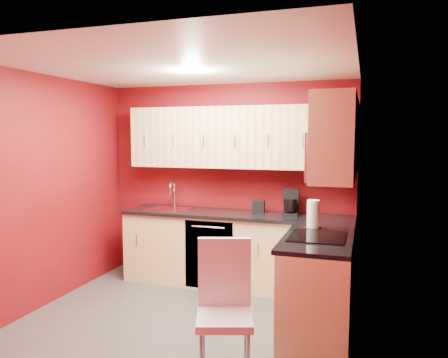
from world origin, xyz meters
The scene contains 21 objects.
floor centered at (0.00, 0.00, 0.00)m, with size 3.20×3.20×0.00m, color #474542.
ceiling centered at (0.00, 0.00, 2.50)m, with size 3.20×3.20×0.00m, color white.
wall_back centered at (0.00, 1.50, 1.25)m, with size 3.20×3.20×0.00m, color maroon.
wall_front centered at (0.00, -1.50, 1.25)m, with size 3.20×3.20×0.00m, color maroon.
wall_left centered at (-1.60, 0.00, 1.25)m, with size 3.00×3.00×0.00m, color maroon.
wall_right centered at (1.60, 0.00, 1.25)m, with size 3.00×3.00×0.00m, color maroon.
base_cabinets_back centered at (0.20, 1.20, 0.43)m, with size 2.80×0.60×0.87m, color #E8CA85.
base_cabinets_right centered at (1.30, 0.25, 0.43)m, with size 0.60×1.30×0.87m, color #E8CA85.
countertop_back centered at (0.20, 1.19, 0.89)m, with size 2.80×0.63×0.04m, color black.
countertop_right centered at (1.29, 0.23, 0.89)m, with size 0.63×1.27×0.04m, color black.
upper_cabinets_back centered at (0.20, 1.32, 1.83)m, with size 2.80×0.35×0.75m, color #DCBE7C.
upper_cabinets_right centered at (1.42, 0.44, 1.89)m, with size 0.35×1.55×0.75m.
microwave centered at (1.39, 0.20, 1.66)m, with size 0.42×0.76×0.42m.
cooktop centered at (1.28, 0.20, 0.92)m, with size 0.50×0.55×0.01m, color black.
sink centered at (-0.70, 1.20, 0.94)m, with size 0.52×0.42×0.35m.
dishwasher_front centered at (-0.05, 0.91, 0.43)m, with size 0.60×0.02×0.82m, color black.
downlight centered at (0.00, 0.30, 2.48)m, with size 0.20×0.20×0.01m, color white.
coffee_maker centered at (0.85, 1.26, 1.06)m, with size 0.18×0.24×0.31m, color black, non-canonical shape.
napkin_holder centered at (0.46, 1.28, 0.99)m, with size 0.14×0.14×0.15m, color black, non-canonical shape.
paper_towel centered at (1.20, 0.57, 1.05)m, with size 0.17×0.17×0.29m, color white, non-canonical shape.
dining_chair centered at (0.70, -0.80, 0.52)m, with size 0.42×0.44×1.04m, color silver, non-canonical shape.
Camera 1 is at (1.69, -3.84, 1.84)m, focal length 35.00 mm.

